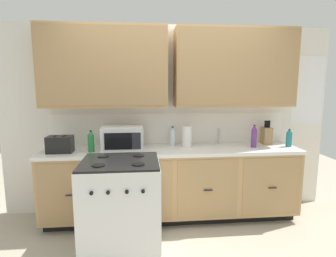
{
  "coord_description": "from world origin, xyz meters",
  "views": [
    {
      "loc": [
        -0.36,
        -2.93,
        1.66
      ],
      "look_at": [
        -0.05,
        0.27,
        1.15
      ],
      "focal_mm": 29.08,
      "sensor_mm": 36.0,
      "label": 1
    }
  ],
  "objects_px": {
    "bottle_clear": "(173,136)",
    "bottle_teal": "(289,138)",
    "stove_range": "(121,206)",
    "bottle_green": "(91,141)",
    "bottle_violet": "(254,136)",
    "knife_block": "(266,135)",
    "paper_towel_roll": "(187,137)",
    "microwave": "(123,138)",
    "toaster": "(60,144)"
  },
  "relations": [
    {
      "from": "bottle_clear",
      "to": "bottle_teal",
      "type": "xyz_separation_m",
      "value": [
        1.45,
        -0.21,
        -0.01
      ]
    },
    {
      "from": "bottle_teal",
      "to": "stove_range",
      "type": "bearing_deg",
      "value": -163.99
    },
    {
      "from": "bottle_green",
      "to": "bottle_violet",
      "type": "height_order",
      "value": "bottle_violet"
    },
    {
      "from": "knife_block",
      "to": "bottle_teal",
      "type": "bearing_deg",
      "value": -39.33
    },
    {
      "from": "bottle_green",
      "to": "bottle_teal",
      "type": "bearing_deg",
      "value": 1.36
    },
    {
      "from": "paper_towel_roll",
      "to": "knife_block",
      "type": "bearing_deg",
      "value": 3.64
    },
    {
      "from": "bottle_violet",
      "to": "microwave",
      "type": "bearing_deg",
      "value": 179.32
    },
    {
      "from": "bottle_green",
      "to": "bottle_teal",
      "type": "distance_m",
      "value": 2.42
    },
    {
      "from": "bottle_violet",
      "to": "bottle_teal",
      "type": "distance_m",
      "value": 0.46
    },
    {
      "from": "stove_range",
      "to": "knife_block",
      "type": "distance_m",
      "value": 2.06
    },
    {
      "from": "bottle_clear",
      "to": "bottle_green",
      "type": "distance_m",
      "value": 1.01
    },
    {
      "from": "knife_block",
      "to": "bottle_clear",
      "type": "distance_m",
      "value": 1.23
    },
    {
      "from": "toaster",
      "to": "knife_block",
      "type": "relative_size",
      "value": 0.9
    },
    {
      "from": "bottle_teal",
      "to": "bottle_clear",
      "type": "bearing_deg",
      "value": 171.91
    },
    {
      "from": "toaster",
      "to": "knife_block",
      "type": "distance_m",
      "value": 2.56
    },
    {
      "from": "bottle_clear",
      "to": "bottle_teal",
      "type": "height_order",
      "value": "bottle_clear"
    },
    {
      "from": "paper_towel_roll",
      "to": "bottle_clear",
      "type": "bearing_deg",
      "value": 150.17
    },
    {
      "from": "microwave",
      "to": "bottle_violet",
      "type": "distance_m",
      "value": 1.61
    },
    {
      "from": "paper_towel_roll",
      "to": "bottle_teal",
      "type": "relative_size",
      "value": 1.16
    },
    {
      "from": "stove_range",
      "to": "bottle_clear",
      "type": "distance_m",
      "value": 1.14
    },
    {
      "from": "bottle_clear",
      "to": "bottle_teal",
      "type": "bearing_deg",
      "value": -8.09
    },
    {
      "from": "microwave",
      "to": "bottle_violet",
      "type": "height_order",
      "value": "bottle_violet"
    },
    {
      "from": "paper_towel_roll",
      "to": "microwave",
      "type": "bearing_deg",
      "value": -173.72
    },
    {
      "from": "microwave",
      "to": "toaster",
      "type": "xyz_separation_m",
      "value": [
        -0.71,
        -0.07,
        -0.04
      ]
    },
    {
      "from": "microwave",
      "to": "bottle_green",
      "type": "xyz_separation_m",
      "value": [
        -0.36,
        -0.08,
        -0.02
      ]
    },
    {
      "from": "stove_range",
      "to": "microwave",
      "type": "distance_m",
      "value": 0.84
    },
    {
      "from": "bottle_clear",
      "to": "bottle_violet",
      "type": "distance_m",
      "value": 1.01
    },
    {
      "from": "toaster",
      "to": "paper_towel_roll",
      "type": "xyz_separation_m",
      "value": [
        1.49,
        0.15,
        0.03
      ]
    },
    {
      "from": "knife_block",
      "to": "paper_towel_roll",
      "type": "xyz_separation_m",
      "value": [
        -1.06,
        -0.07,
        0.01
      ]
    },
    {
      "from": "knife_block",
      "to": "paper_towel_roll",
      "type": "bearing_deg",
      "value": -176.36
    },
    {
      "from": "microwave",
      "to": "bottle_clear",
      "type": "xyz_separation_m",
      "value": [
        0.61,
        0.18,
        -0.02
      ]
    },
    {
      "from": "knife_block",
      "to": "paper_towel_roll",
      "type": "height_order",
      "value": "knife_block"
    },
    {
      "from": "stove_range",
      "to": "bottle_teal",
      "type": "relative_size",
      "value": 4.25
    },
    {
      "from": "stove_range",
      "to": "bottle_green",
      "type": "distance_m",
      "value": 0.85
    },
    {
      "from": "bottle_teal",
      "to": "knife_block",
      "type": "bearing_deg",
      "value": 140.67
    },
    {
      "from": "toaster",
      "to": "paper_towel_roll",
      "type": "distance_m",
      "value": 1.5
    },
    {
      "from": "stove_range",
      "to": "knife_block",
      "type": "height_order",
      "value": "knife_block"
    },
    {
      "from": "toaster",
      "to": "bottle_violet",
      "type": "xyz_separation_m",
      "value": [
        2.31,
        0.05,
        0.04
      ]
    },
    {
      "from": "knife_block",
      "to": "paper_towel_roll",
      "type": "distance_m",
      "value": 1.06
    },
    {
      "from": "paper_towel_roll",
      "to": "bottle_violet",
      "type": "bearing_deg",
      "value": -7.33
    },
    {
      "from": "stove_range",
      "to": "bottle_clear",
      "type": "relative_size",
      "value": 3.86
    },
    {
      "from": "bottle_green",
      "to": "bottle_violet",
      "type": "relative_size",
      "value": 0.9
    },
    {
      "from": "stove_range",
      "to": "paper_towel_roll",
      "type": "xyz_separation_m",
      "value": [
        0.78,
        0.7,
        0.56
      ]
    },
    {
      "from": "bottle_violet",
      "to": "bottle_green",
      "type": "bearing_deg",
      "value": -178.26
    },
    {
      "from": "knife_block",
      "to": "bottle_clear",
      "type": "height_order",
      "value": "knife_block"
    },
    {
      "from": "bottle_violet",
      "to": "bottle_teal",
      "type": "height_order",
      "value": "bottle_violet"
    },
    {
      "from": "knife_block",
      "to": "bottle_green",
      "type": "distance_m",
      "value": 2.22
    },
    {
      "from": "microwave",
      "to": "bottle_clear",
      "type": "height_order",
      "value": "microwave"
    },
    {
      "from": "microwave",
      "to": "toaster",
      "type": "height_order",
      "value": "microwave"
    },
    {
      "from": "bottle_violet",
      "to": "stove_range",
      "type": "bearing_deg",
      "value": -159.69
    }
  ]
}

